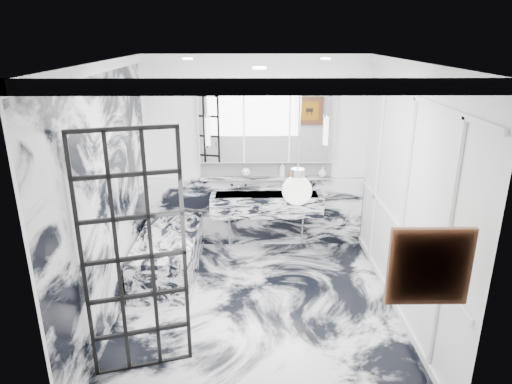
{
  "coord_description": "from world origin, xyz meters",
  "views": [
    {
      "loc": [
        -0.08,
        -4.59,
        3.06
      ],
      "look_at": [
        -0.01,
        0.5,
        1.28
      ],
      "focal_mm": 32.0,
      "sensor_mm": 36.0,
      "label": 1
    }
  ],
  "objects_px": {
    "crittall_door": "(135,258)",
    "bathtub": "(169,254)",
    "mirror_cabinet": "(267,127)",
    "trough_sink": "(266,204)"
  },
  "relations": [
    {
      "from": "trough_sink",
      "to": "bathtub",
      "type": "relative_size",
      "value": 0.97
    },
    {
      "from": "crittall_door",
      "to": "mirror_cabinet",
      "type": "bearing_deg",
      "value": 49.36
    },
    {
      "from": "mirror_cabinet",
      "to": "trough_sink",
      "type": "bearing_deg",
      "value": -90.0
    },
    {
      "from": "mirror_cabinet",
      "to": "bathtub",
      "type": "height_order",
      "value": "mirror_cabinet"
    },
    {
      "from": "mirror_cabinet",
      "to": "crittall_door",
      "type": "bearing_deg",
      "value": -115.44
    },
    {
      "from": "crittall_door",
      "to": "bathtub",
      "type": "xyz_separation_m",
      "value": [
        -0.06,
        1.83,
        -0.89
      ]
    },
    {
      "from": "crittall_door",
      "to": "trough_sink",
      "type": "xyz_separation_m",
      "value": [
        1.27,
        2.49,
        -0.43
      ]
    },
    {
      "from": "crittall_door",
      "to": "trough_sink",
      "type": "height_order",
      "value": "crittall_door"
    },
    {
      "from": "crittall_door",
      "to": "bathtub",
      "type": "height_order",
      "value": "crittall_door"
    },
    {
      "from": "mirror_cabinet",
      "to": "bathtub",
      "type": "xyz_separation_m",
      "value": [
        -1.32,
        -0.83,
        -1.54
      ]
    }
  ]
}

